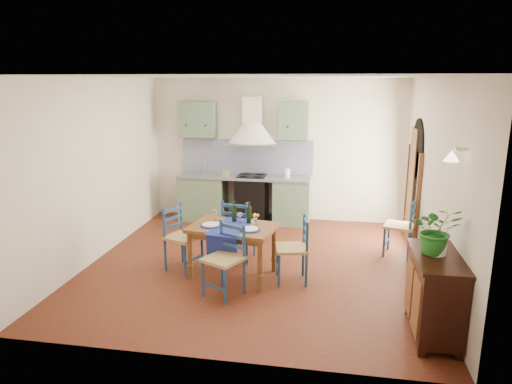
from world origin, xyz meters
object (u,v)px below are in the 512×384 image
at_px(potted_plant, 437,230).
at_px(dining_table, 233,232).
at_px(chair_near, 225,259).
at_px(sideboard, 434,292).

bearing_deg(potted_plant, dining_table, 155.69).
height_order(chair_near, sideboard, chair_near).
relative_size(sideboard, potted_plant, 1.96).
xyz_separation_m(sideboard, potted_plant, (-0.03, 0.06, 0.69)).
relative_size(dining_table, sideboard, 1.22).
bearing_deg(sideboard, dining_table, 154.87).
xyz_separation_m(dining_table, chair_near, (0.03, -0.60, -0.17)).
xyz_separation_m(dining_table, potted_plant, (2.48, -1.12, 0.54)).
xyz_separation_m(chair_near, sideboard, (2.48, -0.58, 0.02)).
xyz_separation_m(chair_near, potted_plant, (2.45, -0.52, 0.71)).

